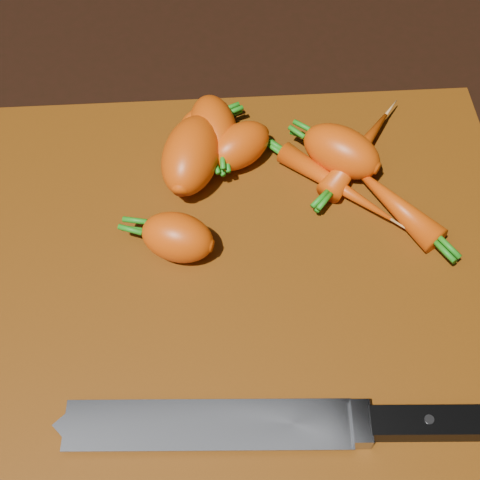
{
  "coord_description": "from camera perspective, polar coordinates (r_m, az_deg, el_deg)",
  "views": [
    {
      "loc": [
        -0.02,
        -0.31,
        0.5
      ],
      "look_at": [
        0.0,
        0.01,
        0.03
      ],
      "focal_mm": 50.0,
      "sensor_mm": 36.0,
      "label": 1
    }
  ],
  "objects": [
    {
      "name": "knife",
      "position": [
        0.51,
        -0.29,
        -15.47
      ],
      "size": [
        0.35,
        0.05,
        0.02
      ],
      "rotation": [
        0.0,
        0.0,
        -0.05
      ],
      "color": "gray",
      "rests_on": "cutting_board"
    },
    {
      "name": "carrot_7",
      "position": [
        0.62,
        8.14,
        4.72
      ],
      "size": [
        0.1,
        0.1,
        0.02
      ],
      "primitive_type": "ellipsoid",
      "rotation": [
        0.0,
        0.0,
        -0.77
      ],
      "color": "#EA4C05",
      "rests_on": "cutting_board"
    },
    {
      "name": "carrot_4",
      "position": [
        0.66,
        -3.15,
        9.95
      ],
      "size": [
        0.06,
        0.05,
        0.03
      ],
      "primitive_type": "ellipsoid",
      "rotation": [
        0.0,
        0.0,
        0.48
      ],
      "color": "#EA4C05",
      "rests_on": "cutting_board"
    },
    {
      "name": "carrot_2",
      "position": [
        0.62,
        -4.18,
        7.24
      ],
      "size": [
        0.07,
        0.1,
        0.05
      ],
      "primitive_type": "ellipsoid",
      "rotation": [
        0.0,
        0.0,
        1.31
      ],
      "color": "#EA4C05",
      "rests_on": "cutting_board"
    },
    {
      "name": "carrot_1",
      "position": [
        0.65,
        -2.3,
        9.55
      ],
      "size": [
        0.05,
        0.08,
        0.04
      ],
      "primitive_type": "ellipsoid",
      "rotation": [
        0.0,
        0.0,
        -1.45
      ],
      "color": "#EA4C05",
      "rests_on": "cutting_board"
    },
    {
      "name": "carrot_8",
      "position": [
        0.61,
        12.98,
        3.09
      ],
      "size": [
        0.08,
        0.1,
        0.03
      ],
      "primitive_type": "ellipsoid",
      "rotation": [
        0.0,
        0.0,
        2.17
      ],
      "color": "#EA4C05",
      "rests_on": "cutting_board"
    },
    {
      "name": "carrot_3",
      "position": [
        0.63,
        -0.07,
        8.03
      ],
      "size": [
        0.08,
        0.07,
        0.04
      ],
      "primitive_type": "ellipsoid",
      "rotation": [
        0.0,
        0.0,
        3.76
      ],
      "color": "#EA4C05",
      "rests_on": "cutting_board"
    },
    {
      "name": "cutting_board",
      "position": [
        0.58,
        0.06,
        -2.13
      ],
      "size": [
        0.5,
        0.4,
        0.01
      ],
      "primitive_type": "cube",
      "color": "#773B0A",
      "rests_on": "ground"
    },
    {
      "name": "carrot_5",
      "position": [
        0.63,
        8.64,
        7.5
      ],
      "size": [
        0.09,
        0.08,
        0.05
      ],
      "primitive_type": "ellipsoid",
      "rotation": [
        0.0,
        0.0,
        2.49
      ],
      "color": "#EA4C05",
      "rests_on": "cutting_board"
    },
    {
      "name": "ground",
      "position": [
        0.59,
        0.06,
        -2.68
      ],
      "size": [
        2.0,
        2.0,
        0.01
      ],
      "primitive_type": "cube",
      "color": "black"
    },
    {
      "name": "carrot_0",
      "position": [
        0.57,
        -5.36,
        0.23
      ],
      "size": [
        0.07,
        0.06,
        0.04
      ],
      "primitive_type": "ellipsoid",
      "rotation": [
        0.0,
        0.0,
        2.79
      ],
      "color": "#EA4C05",
      "rests_on": "cutting_board"
    },
    {
      "name": "carrot_6",
      "position": [
        0.65,
        10.05,
        7.37
      ],
      "size": [
        0.09,
        0.11,
        0.02
      ],
      "primitive_type": "ellipsoid",
      "rotation": [
        0.0,
        0.0,
        0.93
      ],
      "color": "#EA4C05",
      "rests_on": "cutting_board"
    }
  ]
}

